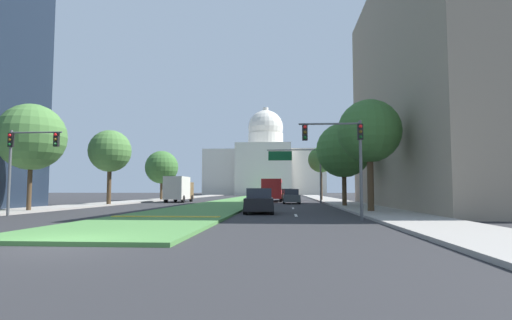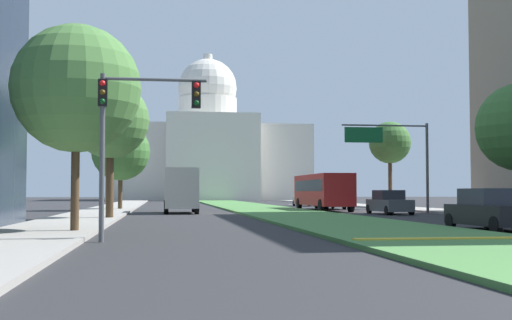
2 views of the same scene
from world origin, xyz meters
The scene contains 23 objects.
ground_plane centered at (0.00, 59.11, 0.00)m, with size 260.08×260.08×0.00m, color #2B2B2D.
grass_median centered at (0.00, 53.20, 0.07)m, with size 6.44×106.40×0.14m, color #4C8442.
median_curb_nose centered at (0.00, 10.28, 0.16)m, with size 5.80×0.50×0.04m, color gold.
lane_dashes_right centered at (7.00, 43.91, 0.00)m, with size 0.16×58.81×0.01m.
sidewalk_left centered at (-12.79, 47.29, 0.07)m, with size 4.00×106.40×0.15m, color #9E9991.
sidewalk_right centered at (12.79, 47.29, 0.07)m, with size 4.00×106.40×0.15m, color #9E9991.
midrise_block_right centered at (21.35, 24.57, 10.55)m, with size 13.13×28.89×21.11m, color gray.
capitol_building centered at (0.00, 117.33, 8.71)m, with size 36.21×28.90×28.11m.
traffic_light_near_left centered at (-9.44, 12.27, 3.80)m, with size 3.34×0.35×5.20m.
traffic_light_near_right centered at (9.44, 10.31, 3.80)m, with size 3.34×0.35×5.20m.
overhead_guide_sign centered at (8.05, 36.97, 4.68)m, with size 6.43×0.20×6.50m.
street_tree_left_near centered at (-11.59, 16.22, 5.31)m, with size 4.70×4.70×7.67m.
street_tree_right_near centered at (12.17, 17.19, 5.60)m, with size 4.35×4.35×7.81m.
street_tree_left_mid centered at (-11.30, 28.42, 5.45)m, with size 4.23×4.23×7.60m.
street_tree_right_mid centered at (11.73, 26.51, 5.21)m, with size 5.04×5.04×7.74m.
street_tree_left_far centered at (-11.93, 47.50, 4.89)m, with size 4.84×4.84×7.32m.
street_tree_right_far centered at (11.47, 47.66, 5.87)m, with size 3.71×3.71×7.76m.
sedan_lead_stopped centered at (4.58, 16.46, 0.79)m, with size 2.12×4.49×1.68m.
sedan_midblock centered at (7.00, 35.29, 0.78)m, with size 2.00×4.53×1.66m.
sedan_distant centered at (6.61, 50.11, 0.81)m, with size 1.89×4.63×1.73m.
sedan_far_horizon centered at (6.78, 61.94, 0.79)m, with size 2.22×4.58×1.67m.
box_truck_delivery centered at (-7.13, 39.45, 1.68)m, with size 2.40×6.40×3.20m.
city_bus centered at (4.58, 44.59, 1.77)m, with size 2.62×11.00×2.95m.
Camera 1 is at (6.38, -10.98, 1.59)m, focal length 28.37 mm.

